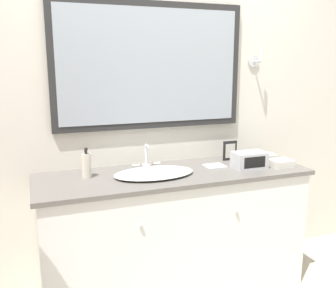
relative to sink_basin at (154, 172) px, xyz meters
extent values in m
cube|color=silver|center=(0.16, 0.35, 0.38)|extent=(8.00, 0.06, 2.55)
cube|color=#282828|center=(0.08, 0.31, 0.69)|extent=(1.39, 0.04, 0.89)
cube|color=#9EA8B2|center=(0.08, 0.29, 0.69)|extent=(1.30, 0.01, 0.80)
cylinder|color=silver|center=(0.93, 0.31, 0.73)|extent=(0.09, 0.01, 0.09)
cylinder|color=silver|center=(0.93, 0.26, 0.73)|extent=(0.02, 0.10, 0.02)
cylinder|color=white|center=(0.93, 0.21, 0.80)|extent=(0.02, 0.02, 0.14)
cube|color=white|center=(0.16, 0.02, -0.47)|extent=(1.81, 0.56, 0.85)
cube|color=#66605B|center=(0.16, 0.02, -0.03)|extent=(1.87, 0.60, 0.03)
sphere|color=silver|center=(-0.17, -0.27, -0.24)|extent=(0.02, 0.02, 0.02)
sphere|color=silver|center=(0.48, -0.27, -0.24)|extent=(0.02, 0.02, 0.02)
ellipsoid|color=white|center=(0.00, -0.01, 0.00)|extent=(0.54, 0.32, 0.03)
cylinder|color=silver|center=(0.00, 0.17, 0.00)|extent=(0.06, 0.06, 0.03)
cylinder|color=silver|center=(0.00, 0.17, 0.08)|extent=(0.02, 0.02, 0.14)
cylinder|color=silver|center=(0.00, 0.14, 0.15)|extent=(0.02, 0.07, 0.02)
cylinder|color=white|center=(-0.08, 0.17, 0.01)|extent=(0.06, 0.02, 0.02)
cylinder|color=white|center=(0.07, 0.17, 0.01)|extent=(0.05, 0.02, 0.02)
cylinder|color=beige|center=(-0.43, 0.10, 0.06)|extent=(0.06, 0.06, 0.16)
cylinder|color=black|center=(-0.43, 0.10, 0.16)|extent=(0.02, 0.02, 0.04)
cube|color=black|center=(-0.43, 0.09, 0.18)|extent=(0.02, 0.03, 0.01)
cube|color=#BCBCC1|center=(0.69, -0.06, 0.04)|extent=(0.23, 0.14, 0.12)
cube|color=black|center=(0.69, -0.13, 0.04)|extent=(0.17, 0.01, 0.08)
cube|color=black|center=(0.67, 0.18, 0.06)|extent=(0.11, 0.01, 0.15)
cube|color=beige|center=(0.67, 0.18, 0.06)|extent=(0.08, 0.00, 0.11)
cube|color=silver|center=(0.93, -0.11, 0.01)|extent=(0.15, 0.12, 0.05)
cube|color=silver|center=(0.91, 0.09, 0.01)|extent=(0.16, 0.12, 0.05)
cube|color=silver|center=(0.48, 0.05, -0.01)|extent=(0.15, 0.13, 0.01)
camera|label=1|loc=(-0.72, -2.28, 0.71)|focal=40.00mm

